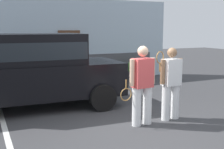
{
  "coord_description": "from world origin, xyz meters",
  "views": [
    {
      "loc": [
        -3.05,
        -5.34,
        2.22
      ],
      "look_at": [
        -0.06,
        1.2,
        1.05
      ],
      "focal_mm": 46.69,
      "sensor_mm": 36.0,
      "label": 1
    }
  ],
  "objects_px": {
    "tennis_player_man": "(142,85)",
    "potted_plant_secondary": "(136,68)",
    "tennis_player_woman": "(171,82)",
    "parked_suv": "(33,67)",
    "potted_plant_by_porch": "(120,74)"
  },
  "relations": [
    {
      "from": "tennis_player_woman",
      "to": "potted_plant_secondary",
      "type": "distance_m",
      "value": 5.34
    },
    {
      "from": "tennis_player_man",
      "to": "potted_plant_by_porch",
      "type": "height_order",
      "value": "tennis_player_man"
    },
    {
      "from": "tennis_player_man",
      "to": "potted_plant_by_porch",
      "type": "distance_m",
      "value": 5.02
    },
    {
      "from": "parked_suv",
      "to": "potted_plant_secondary",
      "type": "height_order",
      "value": "parked_suv"
    },
    {
      "from": "tennis_player_man",
      "to": "potted_plant_secondary",
      "type": "distance_m",
      "value": 5.74
    },
    {
      "from": "tennis_player_woman",
      "to": "potted_plant_secondary",
      "type": "height_order",
      "value": "tennis_player_woman"
    },
    {
      "from": "tennis_player_man",
      "to": "tennis_player_woman",
      "type": "height_order",
      "value": "tennis_player_man"
    },
    {
      "from": "tennis_player_woman",
      "to": "tennis_player_man",
      "type": "bearing_deg",
      "value": -1.01
    },
    {
      "from": "potted_plant_by_porch",
      "to": "parked_suv",
      "type": "bearing_deg",
      "value": -148.96
    },
    {
      "from": "parked_suv",
      "to": "potted_plant_secondary",
      "type": "xyz_separation_m",
      "value": [
        4.65,
        2.62,
        -0.64
      ]
    },
    {
      "from": "potted_plant_secondary",
      "to": "tennis_player_man",
      "type": "bearing_deg",
      "value": -117.76
    },
    {
      "from": "tennis_player_man",
      "to": "potted_plant_secondary",
      "type": "xyz_separation_m",
      "value": [
        2.67,
        5.06,
        -0.43
      ]
    },
    {
      "from": "tennis_player_woman",
      "to": "potted_plant_by_porch",
      "type": "height_order",
      "value": "tennis_player_woman"
    },
    {
      "from": "potted_plant_secondary",
      "to": "parked_suv",
      "type": "bearing_deg",
      "value": -150.61
    },
    {
      "from": "potted_plant_by_porch",
      "to": "potted_plant_secondary",
      "type": "xyz_separation_m",
      "value": [
        0.94,
        0.38,
        0.13
      ]
    }
  ]
}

